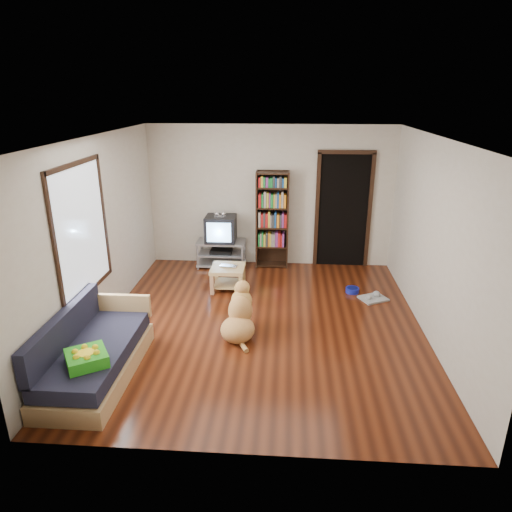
# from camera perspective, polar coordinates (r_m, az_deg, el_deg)

# --- Properties ---
(ground) EXTENTS (5.00, 5.00, 0.00)m
(ground) POSITION_cam_1_polar(r_m,az_deg,el_deg) (6.60, 0.73, -8.49)
(ground) COLOR #56220E
(ground) RESTS_ON ground
(ceiling) EXTENTS (5.00, 5.00, 0.00)m
(ceiling) POSITION_cam_1_polar(r_m,az_deg,el_deg) (5.83, 0.85, 14.60)
(ceiling) COLOR white
(ceiling) RESTS_ON ground
(wall_back) EXTENTS (4.50, 0.00, 4.50)m
(wall_back) POSITION_cam_1_polar(r_m,az_deg,el_deg) (8.51, 1.78, 7.41)
(wall_back) COLOR beige
(wall_back) RESTS_ON ground
(wall_front) EXTENTS (4.50, 0.00, 4.50)m
(wall_front) POSITION_cam_1_polar(r_m,az_deg,el_deg) (3.79, -1.46, -9.12)
(wall_front) COLOR beige
(wall_front) RESTS_ON ground
(wall_left) EXTENTS (0.00, 5.00, 5.00)m
(wall_left) POSITION_cam_1_polar(r_m,az_deg,el_deg) (6.61, -19.11, 2.63)
(wall_left) COLOR beige
(wall_left) RESTS_ON ground
(wall_right) EXTENTS (0.00, 5.00, 5.00)m
(wall_right) POSITION_cam_1_polar(r_m,az_deg,el_deg) (6.38, 21.41, 1.74)
(wall_right) COLOR beige
(wall_right) RESTS_ON ground
(green_cushion) EXTENTS (0.55, 0.55, 0.13)m
(green_cushion) POSITION_cam_1_polar(r_m,az_deg,el_deg) (5.24, -20.41, -11.88)
(green_cushion) COLOR #34991C
(green_cushion) RESTS_ON sofa
(laptop) EXTENTS (0.31, 0.23, 0.02)m
(laptop) POSITION_cam_1_polar(r_m,az_deg,el_deg) (7.53, -3.57, -1.36)
(laptop) COLOR silver
(laptop) RESTS_ON coffee_table
(dog_bowl) EXTENTS (0.22, 0.22, 0.08)m
(dog_bowl) POSITION_cam_1_polar(r_m,az_deg,el_deg) (7.73, 11.95, -4.19)
(dog_bowl) COLOR #161F9C
(dog_bowl) RESTS_ON ground
(grey_rag) EXTENTS (0.50, 0.47, 0.03)m
(grey_rag) POSITION_cam_1_polar(r_m,az_deg,el_deg) (7.56, 14.43, -5.16)
(grey_rag) COLOR #A3A3A3
(grey_rag) RESTS_ON ground
(window) EXTENTS (0.03, 1.46, 1.70)m
(window) POSITION_cam_1_polar(r_m,az_deg,el_deg) (6.11, -20.94, 3.01)
(window) COLOR white
(window) RESTS_ON wall_left
(doorway) EXTENTS (1.03, 0.05, 2.19)m
(doorway) POSITION_cam_1_polar(r_m,az_deg,el_deg) (8.58, 10.85, 5.93)
(doorway) COLOR black
(doorway) RESTS_ON wall_back
(tv_stand) EXTENTS (0.90, 0.45, 0.50)m
(tv_stand) POSITION_cam_1_polar(r_m,az_deg,el_deg) (8.63, -4.34, 0.43)
(tv_stand) COLOR #99999E
(tv_stand) RESTS_ON ground
(crt_tv) EXTENTS (0.55, 0.52, 0.58)m
(crt_tv) POSITION_cam_1_polar(r_m,az_deg,el_deg) (8.51, -4.40, 3.49)
(crt_tv) COLOR black
(crt_tv) RESTS_ON tv_stand
(bookshelf) EXTENTS (0.60, 0.30, 1.80)m
(bookshelf) POSITION_cam_1_polar(r_m,az_deg,el_deg) (8.42, 2.05, 5.18)
(bookshelf) COLOR black
(bookshelf) RESTS_ON ground
(sofa) EXTENTS (0.80, 1.80, 0.80)m
(sofa) POSITION_cam_1_polar(r_m,az_deg,el_deg) (5.72, -19.67, -11.63)
(sofa) COLOR tan
(sofa) RESTS_ON ground
(coffee_table) EXTENTS (0.55, 0.55, 0.40)m
(coffee_table) POSITION_cam_1_polar(r_m,az_deg,el_deg) (7.61, -3.52, -2.20)
(coffee_table) COLOR tan
(coffee_table) RESTS_ON ground
(dog) EXTENTS (0.51, 0.90, 0.74)m
(dog) POSITION_cam_1_polar(r_m,az_deg,el_deg) (6.22, -2.07, -7.56)
(dog) COLOR #DAA354
(dog) RESTS_ON ground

